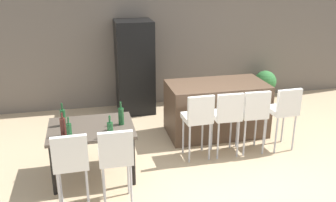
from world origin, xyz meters
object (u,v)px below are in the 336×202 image
object	(u,v)px
wine_bottle_end	(63,117)
potted_plant	(265,83)
dining_chair_far	(116,155)
wine_bottle_middle	(63,127)
wine_bottle_inner	(69,131)
wine_bottle_right	(121,116)
wine_glass_far	(110,122)
bar_chair_far	(284,109)
refrigerator	(135,67)
dining_table	(91,132)
bar_chair_middle	(227,114)
dining_chair_near	(71,160)
wine_bottle_left	(110,129)
bar_chair_right	(254,111)
bar_chair_left	(198,116)
kitchen_island	(216,109)

from	to	relation	value
wine_bottle_end	potted_plant	distance (m)	4.75
dining_chair_far	wine_bottle_middle	bearing A→B (deg)	135.40
wine_bottle_inner	potted_plant	size ratio (longest dim) A/B	0.45
wine_bottle_right	wine_glass_far	distance (m)	0.23
bar_chair_far	wine_glass_far	bearing A→B (deg)	-173.70
refrigerator	potted_plant	xyz separation A→B (m)	(2.87, -0.01, -0.52)
dining_table	potted_plant	world-z (taller)	dining_table
bar_chair_middle	wine_glass_far	bearing A→B (deg)	-170.39
dining_chair_far	wine_bottle_middle	size ratio (longest dim) A/B	3.29
wine_bottle_inner	refrigerator	xyz separation A→B (m)	(1.22, 2.70, 0.07)
wine_bottle_inner	dining_chair_near	bearing A→B (deg)	-88.30
wine_bottle_inner	refrigerator	size ratio (longest dim) A/B	0.16
potted_plant	wine_bottle_left	bearing A→B (deg)	-142.51
wine_bottle_left	wine_bottle_inner	bearing A→B (deg)	173.99
wine_bottle_end	wine_glass_far	size ratio (longest dim) A/B	1.87
bar_chair_right	wine_glass_far	bearing A→B (deg)	-172.24
dining_table	wine_glass_far	size ratio (longest dim) A/B	6.64
dining_chair_far	refrigerator	distance (m)	3.26
wine_bottle_left	potted_plant	distance (m)	4.52
bar_chair_left	wine_bottle_middle	size ratio (longest dim) A/B	3.29
dining_table	dining_chair_far	bearing A→B (deg)	-72.30
bar_chair_right	wine_bottle_right	bearing A→B (deg)	-176.07
bar_chair_far	wine_bottle_inner	world-z (taller)	bar_chair_far
wine_bottle_left	wine_bottle_inner	world-z (taller)	wine_bottle_inner
dining_chair_near	wine_bottle_right	size ratio (longest dim) A/B	3.17
wine_bottle_left	bar_chair_middle	bearing A→B (deg)	16.01
dining_table	dining_chair_far	distance (m)	0.85
kitchen_island	dining_table	xyz separation A→B (m)	(-2.17, -0.97, 0.21)
bar_chair_right	wine_bottle_left	bearing A→B (deg)	-166.98
bar_chair_right	dining_table	bearing A→B (deg)	-176.83
bar_chair_right	wine_bottle_inner	world-z (taller)	bar_chair_right
wine_glass_far	refrigerator	world-z (taller)	refrigerator
bar_chair_right	wine_bottle_middle	bearing A→B (deg)	-172.97
wine_bottle_inner	bar_chair_middle	bearing A→B (deg)	11.33
bar_chair_right	wine_glass_far	distance (m)	2.25
dining_chair_near	bar_chair_right	bearing A→B (deg)	19.19
bar_chair_far	wine_glass_far	world-z (taller)	bar_chair_far
bar_chair_right	potted_plant	size ratio (longest dim) A/B	1.57
dining_chair_far	wine_bottle_middle	xyz separation A→B (m)	(-0.61, 0.60, 0.17)
bar_chair_far	wine_bottle_end	distance (m)	3.36
kitchen_island	wine_bottle_inner	world-z (taller)	wine_bottle_inner
dining_table	dining_chair_near	bearing A→B (deg)	-107.64
bar_chair_middle	dining_chair_far	bearing A→B (deg)	-151.89
bar_chair_middle	wine_bottle_right	bearing A→B (deg)	-175.03
bar_chair_left	wine_bottle_inner	distance (m)	1.91
bar_chair_middle	wine_glass_far	distance (m)	1.82
wine_bottle_end	refrigerator	size ratio (longest dim) A/B	0.18
kitchen_island	wine_bottle_left	bearing A→B (deg)	-145.12
dining_chair_near	wine_bottle_right	xyz separation A→B (m)	(0.68, 0.81, 0.17)
bar_chair_right	dining_chair_far	bearing A→B (deg)	-156.75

